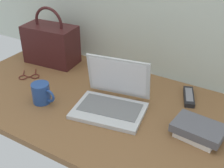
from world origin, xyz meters
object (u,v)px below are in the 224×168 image
at_px(handbag, 51,43).
at_px(remote_control_near, 189,97).
at_px(book_stack, 199,130).
at_px(coffee_mug, 42,93).
at_px(laptop, 112,99).
at_px(eyeglasses, 29,76).

bearing_deg(handbag, remote_control_near, 2.16).
bearing_deg(book_stack, remote_control_near, 116.26).
bearing_deg(coffee_mug, laptop, 23.88).
distance_m(laptop, book_stack, 0.40).
relative_size(laptop, handbag, 1.05).
xyz_separation_m(remote_control_near, eyeglasses, (-0.81, -0.24, -0.01)).
distance_m(remote_control_near, book_stack, 0.27).
bearing_deg(coffee_mug, book_stack, 11.42).
height_order(coffee_mug, handbag, handbag).
height_order(remote_control_near, eyeglasses, remote_control_near).
relative_size(remote_control_near, book_stack, 0.80).
bearing_deg(coffee_mug, remote_control_near, 33.64).
bearing_deg(coffee_mug, eyeglasses, 148.24).
xyz_separation_m(coffee_mug, handbag, (-0.24, 0.35, 0.07)).
height_order(laptop, coffee_mug, laptop).
height_order(coffee_mug, book_stack, coffee_mug).
relative_size(laptop, book_stack, 1.69).
relative_size(laptop, coffee_mug, 2.85).
height_order(coffee_mug, eyeglasses, coffee_mug).
bearing_deg(book_stack, handbag, 167.30).
height_order(laptop, book_stack, laptop).
xyz_separation_m(remote_control_near, handbag, (-0.82, -0.03, 0.10)).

